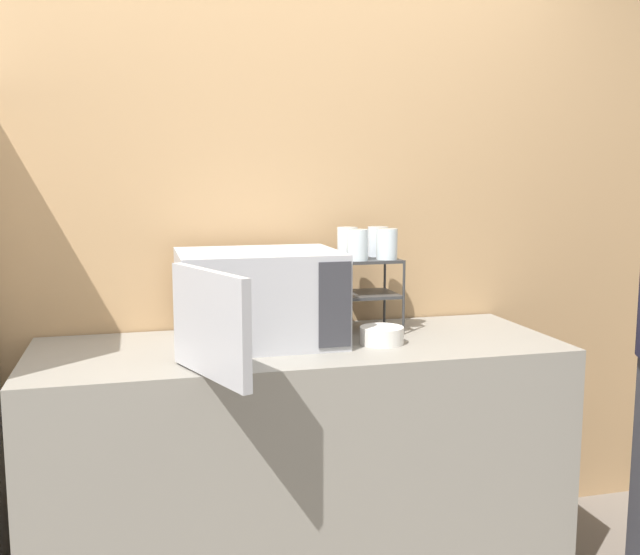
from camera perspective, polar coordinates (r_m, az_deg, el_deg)
name	(u,v)px	position (r m, az deg, el deg)	size (l,w,h in m)	color
wall_back	(278,229)	(2.88, -3.40, 3.87)	(8.00, 0.06, 2.60)	tan
counter	(300,465)	(2.71, -1.62, -14.77)	(1.88, 0.69, 0.92)	gray
microwave	(257,298)	(2.55, -5.07, -1.66)	(0.60, 0.87, 0.33)	#ADADB2
dish_rack	(367,279)	(2.76, 3.80, -0.09)	(0.23, 0.22, 0.28)	#333333
glass_front_left	(357,245)	(2.67, 3.01, 2.62)	(0.08, 0.08, 0.12)	silver
glass_back_right	(378,241)	(2.82, 4.64, 2.90)	(0.08, 0.08, 0.12)	silver
glass_front_right	(387,244)	(2.71, 5.38, 2.69)	(0.08, 0.08, 0.12)	silver
glass_back_left	(347,242)	(2.79, 2.21, 2.86)	(0.08, 0.08, 0.12)	silver
bowl	(382,336)	(2.57, 4.96, -4.65)	(0.16, 0.16, 0.06)	silver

